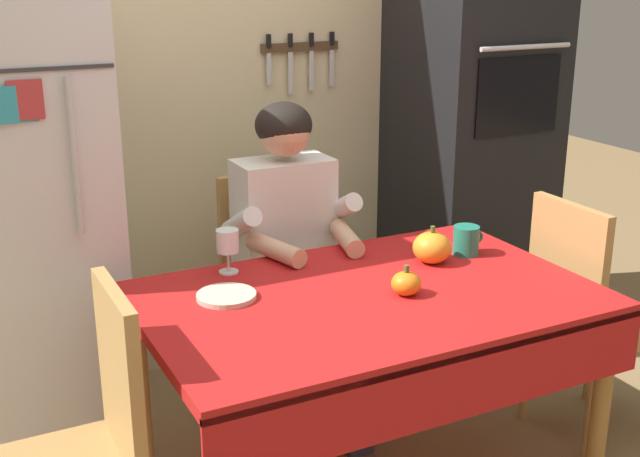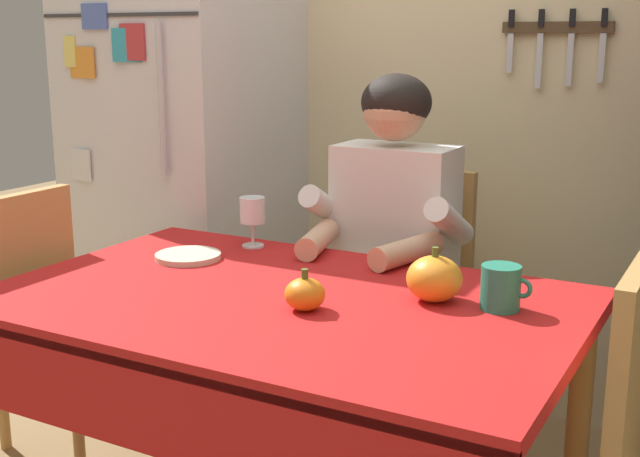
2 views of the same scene
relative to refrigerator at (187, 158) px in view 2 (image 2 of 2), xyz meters
The scene contains 11 objects.
back_wall_assembly 1.15m from the refrigerator, 21.32° to the left, with size 3.70×0.13×2.60m.
refrigerator is the anchor object (origin of this frame).
dining_table 1.32m from the refrigerator, 42.91° to the right, with size 1.40×0.90×0.74m.
chair_behind_person 1.04m from the refrigerator, ahead, with size 0.40×0.40×0.93m.
seated_person 1.01m from the refrigerator, 16.24° to the right, with size 0.47×0.55×1.25m.
chair_left_side 1.02m from the refrigerator, 87.01° to the right, with size 0.40×0.40×0.93m.
coffee_mug 1.61m from the refrigerator, 26.16° to the right, with size 0.12×0.09×0.10m.
wine_glass 0.80m from the refrigerator, 38.53° to the right, with size 0.08×0.08×0.15m.
pumpkin_large 1.40m from the refrigerator, 41.46° to the right, with size 0.09×0.09×0.10m.
pumpkin_medium 1.48m from the refrigerator, 29.38° to the right, with size 0.13×0.13×0.13m.
serving_tray 0.90m from the refrigerator, 52.34° to the right, with size 0.18×0.18×0.02m, color beige.
Camera 2 is at (0.98, -1.50, 1.35)m, focal length 45.79 mm.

